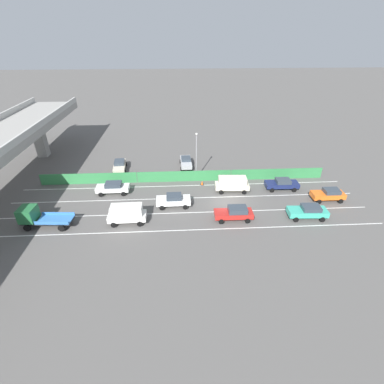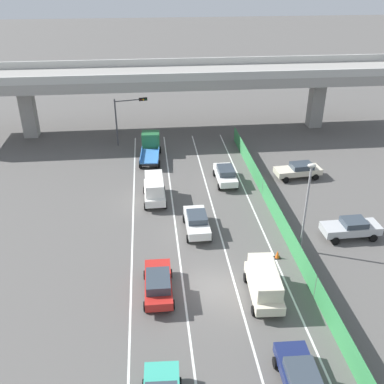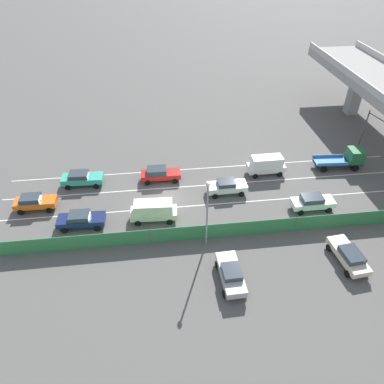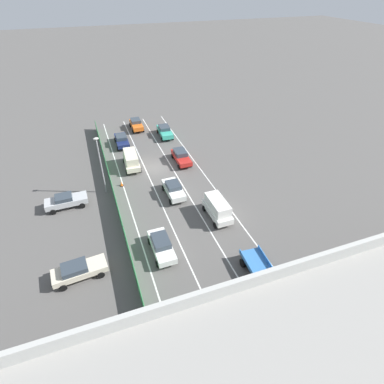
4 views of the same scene
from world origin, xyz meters
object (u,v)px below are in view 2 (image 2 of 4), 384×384
car_sedan_white (197,222)px  street_lamp (307,200)px  traffic_light (127,112)px  parked_sedan_cream (299,170)px  traffic_cone (277,255)px  car_van_cream (264,282)px  car_hatchback_white (225,174)px  car_sedan_red (158,283)px  car_van_white (154,188)px  car_sedan_navy (301,380)px  parked_wagon_silver (351,227)px  flatbed_truck_blue (151,146)px

car_sedan_white → street_lamp: (7.58, -3.47, 3.50)m
traffic_light → street_lamp: size_ratio=0.77×
parked_sedan_cream → street_lamp: bearing=-107.1°
traffic_cone → car_van_cream: bearing=-117.4°
traffic_light → traffic_cone: size_ratio=8.89×
car_hatchback_white → car_van_cream: bearing=-91.1°
car_sedan_white → car_hatchback_white: (3.81, 8.47, 0.00)m
parked_sedan_cream → car_sedan_red: bearing=-132.4°
car_van_white → traffic_cone: size_ratio=7.06×
car_sedan_navy → car_van_white: size_ratio=1.06×
parked_wagon_silver → traffic_light: size_ratio=0.82×
street_lamp → parked_wagon_silver: bearing=17.2°
car_van_cream → flatbed_truck_blue: 25.01m
car_sedan_red → car_sedan_white: bearing=65.3°
parked_wagon_silver → street_lamp: street_lamp is taller
car_van_cream → parked_sedan_cream: car_van_cream is taller
car_van_white → street_lamp: street_lamp is taller
flatbed_truck_blue → car_van_white: bearing=-89.2°
car_sedan_navy → car_sedan_white: bearing=103.1°
car_sedan_white → car_sedan_red: bearing=-114.7°
car_sedan_red → car_hatchback_white: size_ratio=1.02×
parked_wagon_silver → street_lamp: size_ratio=0.63×
car_van_cream → parked_wagon_silver: (8.66, 6.22, -0.35)m
parked_sedan_cream → traffic_cone: bearing=-113.9°
car_van_white → traffic_light: size_ratio=0.79×
car_sedan_white → parked_wagon_silver: car_sedan_white is taller
car_sedan_navy → flatbed_truck_blue: bearing=102.7°
car_van_cream → traffic_cone: car_van_cream is taller
street_lamp → traffic_light: bearing=120.3°
car_van_cream → car_sedan_red: (-6.86, 0.93, -0.30)m
car_hatchback_white → car_van_white: 7.69m
car_sedan_white → parked_sedan_cream: size_ratio=0.93×
car_sedan_red → car_hatchback_white: bearing=65.6°
car_sedan_navy → traffic_light: bearing=105.2°
parked_sedan_cream → traffic_light: 20.67m
car_sedan_navy → traffic_cone: bearing=80.1°
car_sedan_red → car_van_white: size_ratio=1.03×
car_sedan_red → street_lamp: (10.96, 3.87, 3.49)m
car_sedan_navy → car_van_white: (-6.89, 21.03, 0.41)m
car_sedan_navy → traffic_cone: 11.52m
flatbed_truck_blue → parked_wagon_silver: flatbed_truck_blue is taller
car_hatchback_white → traffic_light: (-9.74, 11.20, 3.08)m
car_sedan_navy → car_van_white: car_van_white is taller
car_sedan_red → traffic_light: size_ratio=0.82×
car_hatchback_white → traffic_light: traffic_light is taller
car_van_white → traffic_cone: car_van_white is taller
car_van_cream → traffic_cone: (2.11, 4.07, -0.94)m
car_sedan_red → car_sedan_navy: size_ratio=0.98×
traffic_cone → car_sedan_navy: bearing=-99.9°
car_van_white → car_hatchback_white: bearing=22.9°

